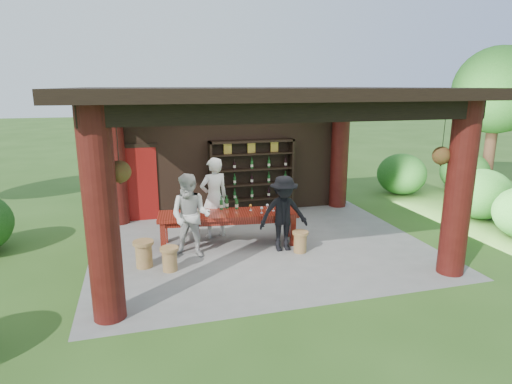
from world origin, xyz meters
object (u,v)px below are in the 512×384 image
object	(u,v)px
stool_far_left	(144,253)
guest_man	(284,214)
stool_near_left	(170,258)
host	(214,198)
guest_woman	(191,216)
tasting_table	(228,218)
stool_near_right	(300,241)
napkin_basket	(194,213)
wine_shelf	(252,177)

from	to	relation	value
stool_far_left	guest_man	distance (m)	3.04
stool_near_left	host	size ratio (longest dim) A/B	0.25
guest_woman	guest_man	bearing A→B (deg)	18.63
tasting_table	stool_near_right	size ratio (longest dim) A/B	6.81
host	guest_man	world-z (taller)	host
stool_near_left	stool_far_left	xyz separation A→B (m)	(-0.48, 0.32, 0.03)
stool_far_left	napkin_basket	world-z (taller)	napkin_basket
tasting_table	guest_woman	bearing A→B (deg)	-150.85
tasting_table	stool_far_left	bearing A→B (deg)	-156.74
guest_woman	guest_man	xyz separation A→B (m)	(1.99, -0.18, -0.06)
wine_shelf	napkin_basket	size ratio (longest dim) A/B	9.15
stool_far_left	guest_woman	bearing A→B (deg)	17.39
napkin_basket	stool_near_left	bearing A→B (deg)	-120.37
stool_near_right	guest_woman	xyz separation A→B (m)	(-2.31, 0.40, 0.64)
guest_woman	napkin_basket	size ratio (longest dim) A/B	6.87
tasting_table	stool_near_right	bearing A→B (deg)	-32.80
guest_man	napkin_basket	bearing A→B (deg)	162.31
tasting_table	host	xyz separation A→B (m)	(-0.21, 0.58, 0.33)
wine_shelf	stool_near_left	bearing A→B (deg)	-127.56
guest_man	host	bearing A→B (deg)	137.53
wine_shelf	guest_man	size ratio (longest dim) A/B	1.42
stool_near_right	host	world-z (taller)	host
stool_far_left	host	world-z (taller)	host
stool_near_left	guest_woman	size ratio (longest dim) A/B	0.27
tasting_table	stool_near_left	size ratio (longest dim) A/B	6.62
stool_near_right	napkin_basket	size ratio (longest dim) A/B	1.80
tasting_table	napkin_basket	bearing A→B (deg)	-177.45
host	tasting_table	bearing A→B (deg)	95.00
stool_near_left	stool_far_left	world-z (taller)	stool_far_left
stool_near_left	stool_near_right	bearing A→B (deg)	4.56
stool_far_left	wine_shelf	bearing A→B (deg)	44.67
wine_shelf	stool_near_right	xyz separation A→B (m)	(0.27, -3.09, -0.80)
stool_near_right	stool_far_left	world-z (taller)	stool_far_left
wine_shelf	guest_woman	size ratio (longest dim) A/B	1.33
host	stool_near_right	bearing A→B (deg)	122.36
tasting_table	napkin_basket	size ratio (longest dim) A/B	12.29
host	guest_woman	size ratio (longest dim) A/B	1.08
stool_near_left	stool_far_left	size ratio (longest dim) A/B	0.88
stool_near_left	napkin_basket	distance (m)	1.39
tasting_table	guest_woman	size ratio (longest dim) A/B	1.79
stool_near_right	napkin_basket	bearing A→B (deg)	158.12
stool_far_left	host	size ratio (longest dim) A/B	0.28
guest_woman	stool_near_left	bearing A→B (deg)	-105.11
host	guest_man	xyz separation A→B (m)	(1.30, -1.26, -0.13)
stool_far_left	tasting_table	bearing A→B (deg)	23.26
guest_man	guest_woman	bearing A→B (deg)	176.41
host	napkin_basket	world-z (taller)	host
stool_far_left	stool_near_left	bearing A→B (deg)	-33.39
wine_shelf	host	distance (m)	2.11
stool_far_left	guest_man	bearing A→B (deg)	2.50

